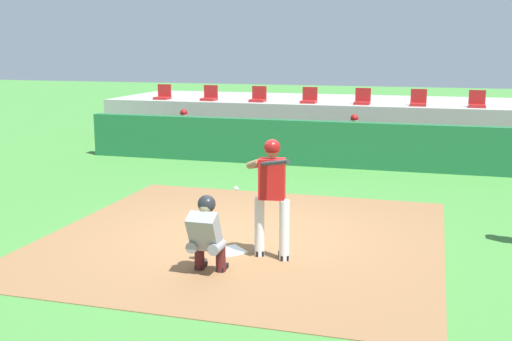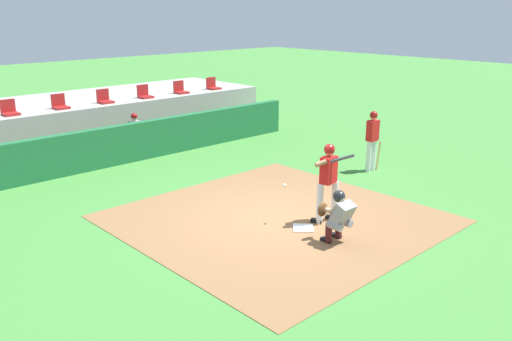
# 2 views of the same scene
# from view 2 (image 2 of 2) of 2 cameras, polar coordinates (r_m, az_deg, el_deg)

# --- Properties ---
(ground_plane) EXTENTS (80.00, 80.00, 0.00)m
(ground_plane) POSITION_cam_2_polar(r_m,az_deg,el_deg) (12.24, 2.25, -5.18)
(ground_plane) COLOR #428438
(dirt_infield) EXTENTS (6.40, 6.40, 0.01)m
(dirt_infield) POSITION_cam_2_polar(r_m,az_deg,el_deg) (12.23, 2.25, -5.16)
(dirt_infield) COLOR olive
(dirt_infield) RESTS_ON ground
(home_plate) EXTENTS (0.62, 0.62, 0.02)m
(home_plate) POSITION_cam_2_polar(r_m,az_deg,el_deg) (11.72, 5.05, -6.13)
(home_plate) COLOR white
(home_plate) RESTS_ON dirt_infield
(batter_at_plate) EXTENTS (0.77, 0.68, 1.80)m
(batter_at_plate) POSITION_cam_2_polar(r_m,az_deg,el_deg) (11.82, 7.70, -0.79)
(batter_at_plate) COLOR silver
(batter_at_plate) RESTS_ON ground
(catcher_crouched) EXTENTS (0.48, 1.82, 1.13)m
(catcher_crouched) POSITION_cam_2_polar(r_m,az_deg,el_deg) (10.95, 8.72, -4.67)
(catcher_crouched) COLOR gray
(catcher_crouched) RESTS_ON ground
(on_deck_batter) EXTENTS (0.58, 0.23, 1.79)m
(on_deck_batter) POSITION_cam_2_polar(r_m,az_deg,el_deg) (15.88, 12.34, 3.50)
(on_deck_batter) COLOR silver
(on_deck_batter) RESTS_ON ground
(dugout_wall) EXTENTS (13.00, 0.30, 1.20)m
(dugout_wall) POSITION_cam_2_polar(r_m,az_deg,el_deg) (17.03, -13.49, 2.87)
(dugout_wall) COLOR #1E6638
(dugout_wall) RESTS_ON ground
(dugout_bench) EXTENTS (11.80, 0.44, 0.45)m
(dugout_bench) POSITION_cam_2_polar(r_m,az_deg,el_deg) (17.97, -15.01, 2.25)
(dugout_bench) COLOR olive
(dugout_bench) RESTS_ON ground
(dugout_player_1) EXTENTS (0.49, 0.70, 1.30)m
(dugout_player_1) POSITION_cam_2_polar(r_m,az_deg,el_deg) (18.13, -12.58, 4.01)
(dugout_player_1) COLOR #939399
(dugout_player_1) RESTS_ON ground
(stands_platform) EXTENTS (15.00, 4.40, 1.40)m
(stands_platform) POSITION_cam_2_polar(r_m,az_deg,el_deg) (20.87, -19.61, 5.18)
(stands_platform) COLOR #9E9E99
(stands_platform) RESTS_ON ground
(stadium_seat_2) EXTENTS (0.46, 0.46, 0.48)m
(stadium_seat_2) POSITION_cam_2_polar(r_m,az_deg,el_deg) (18.47, -24.82, 5.82)
(stadium_seat_2) COLOR #A51E1E
(stadium_seat_2) RESTS_ON stands_platform
(stadium_seat_3) EXTENTS (0.46, 0.46, 0.48)m
(stadium_seat_3) POSITION_cam_2_polar(r_m,az_deg,el_deg) (19.03, -20.20, 6.62)
(stadium_seat_3) COLOR #A51E1E
(stadium_seat_3) RESTS_ON stands_platform
(stadium_seat_4) EXTENTS (0.46, 0.46, 0.48)m
(stadium_seat_4) POSITION_cam_2_polar(r_m,az_deg,el_deg) (19.71, -15.86, 7.34)
(stadium_seat_4) COLOR #A51E1E
(stadium_seat_4) RESTS_ON stands_platform
(stadium_seat_5) EXTENTS (0.46, 0.46, 0.48)m
(stadium_seat_5) POSITION_cam_2_polar(r_m,az_deg,el_deg) (20.50, -11.82, 7.97)
(stadium_seat_5) COLOR #A51E1E
(stadium_seat_5) RESTS_ON stands_platform
(stadium_seat_6) EXTENTS (0.46, 0.46, 0.48)m
(stadium_seat_6) POSITION_cam_2_polar(r_m,az_deg,el_deg) (21.38, -8.08, 8.52)
(stadium_seat_6) COLOR #A51E1E
(stadium_seat_6) RESTS_ON stands_platform
(stadium_seat_7) EXTENTS (0.46, 0.46, 0.48)m
(stadium_seat_7) POSITION_cam_2_polar(r_m,az_deg,el_deg) (22.34, -4.64, 8.99)
(stadium_seat_7) COLOR #A51E1E
(stadium_seat_7) RESTS_ON stands_platform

